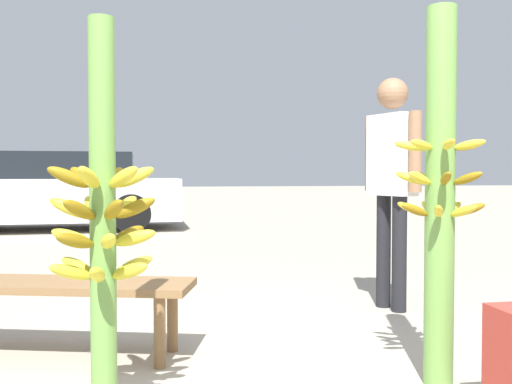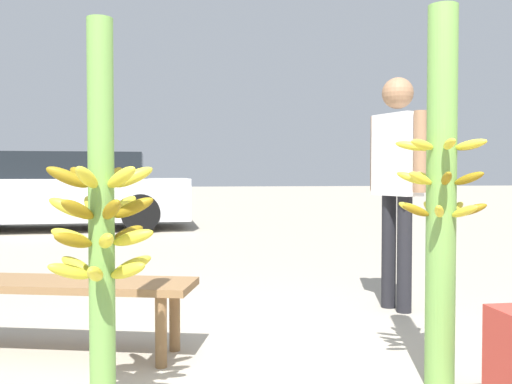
{
  "view_description": "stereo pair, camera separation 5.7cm",
  "coord_description": "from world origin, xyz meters",
  "px_view_note": "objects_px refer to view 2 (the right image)",
  "views": [
    {
      "loc": [
        -0.59,
        -2.13,
        0.98
      ],
      "look_at": [
        -0.14,
        0.45,
        0.9
      ],
      "focal_mm": 40.0,
      "sensor_mm": 36.0,
      "label": 1
    },
    {
      "loc": [
        -0.53,
        -2.14,
        0.98
      ],
      "look_at": [
        -0.14,
        0.45,
        0.9
      ],
      "focal_mm": 40.0,
      "sensor_mm": 36.0,
      "label": 2
    }
  ],
  "objects_px": {
    "parked_car": "(65,192)",
    "market_bench": "(62,291)",
    "vendor_person": "(397,169)",
    "banana_stalk_center": "(441,195)",
    "banana_stalk_left": "(101,222)"
  },
  "relations": [
    {
      "from": "banana_stalk_left",
      "to": "banana_stalk_center",
      "type": "bearing_deg",
      "value": 6.03
    },
    {
      "from": "market_bench",
      "to": "parked_car",
      "type": "bearing_deg",
      "value": 114.8
    },
    {
      "from": "vendor_person",
      "to": "parked_car",
      "type": "xyz_separation_m",
      "value": [
        -3.42,
        6.48,
        -0.35
      ]
    },
    {
      "from": "banana_stalk_center",
      "to": "market_bench",
      "type": "bearing_deg",
      "value": 158.08
    },
    {
      "from": "banana_stalk_left",
      "to": "banana_stalk_center",
      "type": "distance_m",
      "value": 1.51
    },
    {
      "from": "banana_stalk_center",
      "to": "market_bench",
      "type": "xyz_separation_m",
      "value": [
        -1.81,
        0.73,
        -0.54
      ]
    },
    {
      "from": "banana_stalk_left",
      "to": "parked_car",
      "type": "height_order",
      "value": "banana_stalk_left"
    },
    {
      "from": "parked_car",
      "to": "market_bench",
      "type": "bearing_deg",
      "value": -171.93
    },
    {
      "from": "market_bench",
      "to": "parked_car",
      "type": "distance_m",
      "value": 7.28
    },
    {
      "from": "vendor_person",
      "to": "parked_car",
      "type": "relative_size",
      "value": 0.38
    },
    {
      "from": "banana_stalk_left",
      "to": "vendor_person",
      "type": "distance_m",
      "value": 2.46
    },
    {
      "from": "banana_stalk_left",
      "to": "banana_stalk_center",
      "type": "relative_size",
      "value": 0.91
    },
    {
      "from": "parked_car",
      "to": "vendor_person",
      "type": "bearing_deg",
      "value": -153.86
    },
    {
      "from": "banana_stalk_center",
      "to": "parked_car",
      "type": "distance_m",
      "value": 8.47
    },
    {
      "from": "banana_stalk_left",
      "to": "market_bench",
      "type": "relative_size",
      "value": 1.07
    }
  ]
}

